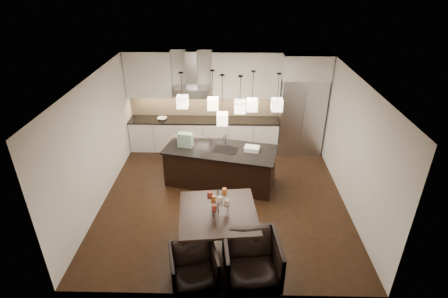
{
  "coord_description": "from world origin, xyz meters",
  "views": [
    {
      "loc": [
        0.15,
        -6.71,
        4.8
      ],
      "look_at": [
        0.0,
        0.2,
        1.15
      ],
      "focal_mm": 28.0,
      "sensor_mm": 36.0,
      "label": 1
    }
  ],
  "objects_px": {
    "armchair_right": "(252,261)",
    "refrigerator": "(301,116)",
    "dining_table": "(218,230)",
    "armchair_left": "(194,268)",
    "island_body": "(221,167)"
  },
  "relations": [
    {
      "from": "island_body",
      "to": "armchair_left",
      "type": "height_order",
      "value": "island_body"
    },
    {
      "from": "armchair_left",
      "to": "armchair_right",
      "type": "distance_m",
      "value": 0.97
    },
    {
      "from": "dining_table",
      "to": "armchair_left",
      "type": "bearing_deg",
      "value": -119.05
    },
    {
      "from": "refrigerator",
      "to": "island_body",
      "type": "distance_m",
      "value": 2.89
    },
    {
      "from": "dining_table",
      "to": "armchair_left",
      "type": "xyz_separation_m",
      "value": [
        -0.37,
        -0.88,
        -0.06
      ]
    },
    {
      "from": "refrigerator",
      "to": "armchair_left",
      "type": "height_order",
      "value": "refrigerator"
    },
    {
      "from": "refrigerator",
      "to": "armchair_right",
      "type": "bearing_deg",
      "value": -108.21
    },
    {
      "from": "island_body",
      "to": "dining_table",
      "type": "relative_size",
      "value": 1.84
    },
    {
      "from": "island_body",
      "to": "armchair_right",
      "type": "xyz_separation_m",
      "value": [
        0.61,
        -3.03,
        -0.02
      ]
    },
    {
      "from": "armchair_right",
      "to": "refrigerator",
      "type": "bearing_deg",
      "value": 66.34
    },
    {
      "from": "refrigerator",
      "to": "armchair_right",
      "type": "distance_m",
      "value": 5.11
    },
    {
      "from": "armchair_left",
      "to": "island_body",
      "type": "bearing_deg",
      "value": 69.68
    },
    {
      "from": "armchair_left",
      "to": "armchair_right",
      "type": "relative_size",
      "value": 0.83
    },
    {
      "from": "dining_table",
      "to": "refrigerator",
      "type": "bearing_deg",
      "value": 55.78
    },
    {
      "from": "armchair_left",
      "to": "armchair_right",
      "type": "xyz_separation_m",
      "value": [
        0.96,
        0.1,
        0.08
      ]
    }
  ]
}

